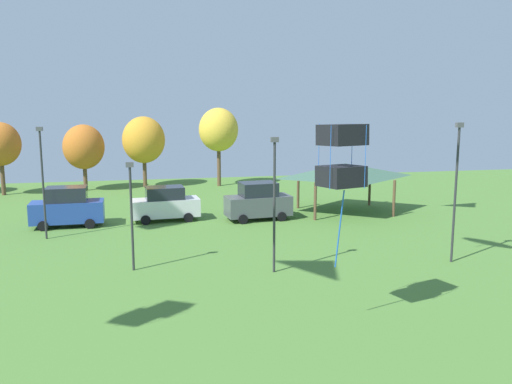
# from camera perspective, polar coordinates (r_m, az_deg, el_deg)

# --- Properties ---
(kite_flying_2) EXTENTS (1.63, 1.65, 5.17)m
(kite_flying_2) POSITION_cam_1_polar(r_m,az_deg,el_deg) (18.99, 8.99, 3.78)
(kite_flying_2) COLOR black
(parked_car_leftmost) EXTENTS (4.59, 2.13, 2.61)m
(parked_car_leftmost) POSITION_cam_1_polar(r_m,az_deg,el_deg) (37.05, -19.25, -1.54)
(parked_car_leftmost) COLOR #234299
(parked_car_leftmost) RESTS_ON ground
(parked_car_second_from_left) EXTENTS (4.71, 2.33, 2.34)m
(parked_car_second_from_left) POSITION_cam_1_polar(r_m,az_deg,el_deg) (37.25, -9.55, -1.25)
(parked_car_second_from_left) COLOR silver
(parked_car_second_from_left) RESTS_ON ground
(parked_car_third_from_left) EXTENTS (4.60, 2.47, 2.60)m
(parked_car_third_from_left) POSITION_cam_1_polar(r_m,az_deg,el_deg) (37.01, 0.23, -1.02)
(parked_car_third_from_left) COLOR #4C5156
(parked_car_third_from_left) RESTS_ON ground
(park_pavilion) EXTENTS (7.48, 5.51, 3.60)m
(park_pavilion) POSITION_cam_1_polar(r_m,az_deg,el_deg) (39.76, 9.34, 2.25)
(park_pavilion) COLOR brown
(park_pavilion) RESTS_ON ground
(light_post_0) EXTENTS (0.36, 0.20, 6.45)m
(light_post_0) POSITION_cam_1_polar(r_m,az_deg,el_deg) (25.30, 1.94, -0.57)
(light_post_0) COLOR #2D2D33
(light_post_0) RESTS_ON ground
(light_post_1) EXTENTS (0.36, 0.20, 6.61)m
(light_post_1) POSITION_cam_1_polar(r_m,az_deg,el_deg) (33.84, -21.55, 1.49)
(light_post_1) COLOR #2D2D33
(light_post_1) RESTS_ON ground
(light_post_2) EXTENTS (0.36, 0.20, 5.26)m
(light_post_2) POSITION_cam_1_polar(r_m,az_deg,el_deg) (26.35, -12.98, -1.76)
(light_post_2) COLOR #2D2D33
(light_post_2) RESTS_ON ground
(light_post_3) EXTENTS (0.36, 0.20, 7.04)m
(light_post_3) POSITION_cam_1_polar(r_m,az_deg,el_deg) (28.64, 20.29, 0.64)
(light_post_3) COLOR #2D2D33
(light_post_3) RESTS_ON ground
(treeline_tree_1) EXTENTS (3.41, 3.41, 6.29)m
(treeline_tree_1) POSITION_cam_1_polar(r_m,az_deg,el_deg) (51.26, -25.34, 4.56)
(treeline_tree_1) COLOR brown
(treeline_tree_1) RESTS_ON ground
(treeline_tree_2) EXTENTS (3.66, 3.66, 5.98)m
(treeline_tree_2) POSITION_cam_1_polar(r_m,az_deg,el_deg) (51.21, -17.68, 4.53)
(treeline_tree_2) COLOR brown
(treeline_tree_2) RESTS_ON ground
(treeline_tree_3) EXTENTS (3.96, 3.96, 6.63)m
(treeline_tree_3) POSITION_cam_1_polar(r_m,az_deg,el_deg) (51.86, -11.74, 5.38)
(treeline_tree_3) COLOR brown
(treeline_tree_3) RESTS_ON ground
(treeline_tree_4) EXTENTS (3.72, 3.72, 7.41)m
(treeline_tree_4) POSITION_cam_1_polar(r_m,az_deg,el_deg) (51.51, -3.97, 6.54)
(treeline_tree_4) COLOR brown
(treeline_tree_4) RESTS_ON ground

